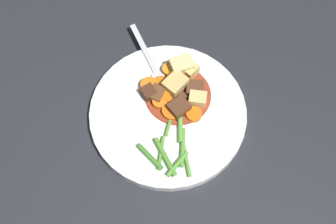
% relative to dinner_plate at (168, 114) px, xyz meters
% --- Properties ---
extents(ground_plane, '(3.00, 3.00, 0.00)m').
position_rel_dinner_plate_xyz_m(ground_plane, '(0.00, 0.00, -0.01)').
color(ground_plane, '#26282D').
extents(dinner_plate, '(0.28, 0.28, 0.02)m').
position_rel_dinner_plate_xyz_m(dinner_plate, '(0.00, 0.00, 0.00)').
color(dinner_plate, white).
rests_on(dinner_plate, ground_plane).
extents(stew_sauce, '(0.12, 0.12, 0.00)m').
position_rel_dinner_plate_xyz_m(stew_sauce, '(0.03, -0.01, 0.01)').
color(stew_sauce, '#93381E').
rests_on(stew_sauce, dinner_plate).
extents(carrot_slice_0, '(0.04, 0.04, 0.01)m').
position_rel_dinner_plate_xyz_m(carrot_slice_0, '(0.03, -0.00, 0.02)').
color(carrot_slice_0, orange).
rests_on(carrot_slice_0, dinner_plate).
extents(carrot_slice_1, '(0.04, 0.04, 0.01)m').
position_rel_dinner_plate_xyz_m(carrot_slice_1, '(0.05, 0.02, 0.01)').
color(carrot_slice_1, orange).
rests_on(carrot_slice_1, dinner_plate).
extents(carrot_slice_2, '(0.04, 0.04, 0.01)m').
position_rel_dinner_plate_xyz_m(carrot_slice_2, '(0.07, -0.00, 0.02)').
color(carrot_slice_2, orange).
rests_on(carrot_slice_2, dinner_plate).
extents(carrot_slice_3, '(0.04, 0.04, 0.01)m').
position_rel_dinner_plate_xyz_m(carrot_slice_3, '(0.04, 0.04, 0.02)').
color(carrot_slice_3, orange).
rests_on(carrot_slice_3, dinner_plate).
extents(carrot_slice_4, '(0.03, 0.03, 0.01)m').
position_rel_dinner_plate_xyz_m(carrot_slice_4, '(0.01, 0.02, 0.02)').
color(carrot_slice_4, orange).
rests_on(carrot_slice_4, dinner_plate).
extents(carrot_slice_5, '(0.03, 0.03, 0.01)m').
position_rel_dinner_plate_xyz_m(carrot_slice_5, '(0.00, -0.05, 0.01)').
color(carrot_slice_5, orange).
rests_on(carrot_slice_5, dinner_plate).
extents(carrot_slice_6, '(0.04, 0.04, 0.01)m').
position_rel_dinner_plate_xyz_m(carrot_slice_6, '(-0.00, -0.01, 0.01)').
color(carrot_slice_6, orange).
rests_on(carrot_slice_6, dinner_plate).
extents(carrot_slice_7, '(0.03, 0.03, 0.01)m').
position_rel_dinner_plate_xyz_m(carrot_slice_7, '(0.08, 0.01, 0.02)').
color(carrot_slice_7, orange).
rests_on(carrot_slice_7, dinner_plate).
extents(potato_chunk_0, '(0.05, 0.05, 0.03)m').
position_rel_dinner_plate_xyz_m(potato_chunk_0, '(0.08, -0.01, 0.02)').
color(potato_chunk_0, '#EAD68C').
rests_on(potato_chunk_0, dinner_plate).
extents(potato_chunk_1, '(0.05, 0.05, 0.03)m').
position_rel_dinner_plate_xyz_m(potato_chunk_1, '(0.05, -0.01, 0.02)').
color(potato_chunk_1, '#DBBC6B').
rests_on(potato_chunk_1, dinner_plate).
extents(potato_chunk_2, '(0.04, 0.04, 0.02)m').
position_rel_dinner_plate_xyz_m(potato_chunk_2, '(0.08, -0.03, 0.02)').
color(potato_chunk_2, '#DBBC6B').
rests_on(potato_chunk_2, dinner_plate).
extents(potato_chunk_3, '(0.02, 0.03, 0.02)m').
position_rel_dinner_plate_xyz_m(potato_chunk_3, '(0.03, -0.05, 0.02)').
color(potato_chunk_3, '#E5CC7A').
rests_on(potato_chunk_3, dinner_plate).
extents(meat_chunk_0, '(0.04, 0.04, 0.02)m').
position_rel_dinner_plate_xyz_m(meat_chunk_0, '(0.01, -0.02, 0.02)').
color(meat_chunk_0, '#56331E').
rests_on(meat_chunk_0, dinner_plate).
extents(meat_chunk_1, '(0.03, 0.03, 0.02)m').
position_rel_dinner_plate_xyz_m(meat_chunk_1, '(0.03, -0.01, 0.02)').
color(meat_chunk_1, '#4C2B19').
rests_on(meat_chunk_1, dinner_plate).
extents(meat_chunk_2, '(0.03, 0.03, 0.02)m').
position_rel_dinner_plate_xyz_m(meat_chunk_2, '(0.05, -0.04, 0.02)').
color(meat_chunk_2, '#56331E').
rests_on(meat_chunk_2, dinner_plate).
extents(meat_chunk_3, '(0.03, 0.03, 0.02)m').
position_rel_dinner_plate_xyz_m(meat_chunk_3, '(0.03, 0.04, 0.02)').
color(meat_chunk_3, '#4C2B19').
rests_on(meat_chunk_3, dinner_plate).
extents(meat_chunk_4, '(0.04, 0.03, 0.02)m').
position_rel_dinner_plate_xyz_m(meat_chunk_4, '(0.03, 0.02, 0.02)').
color(meat_chunk_4, brown).
rests_on(meat_chunk_4, dinner_plate).
extents(green_bean_0, '(0.05, 0.03, 0.01)m').
position_rel_dinner_plate_xyz_m(green_bean_0, '(-0.09, -0.03, 0.01)').
color(green_bean_0, '#599E38').
rests_on(green_bean_0, dinner_plate).
extents(green_bean_1, '(0.07, 0.02, 0.01)m').
position_rel_dinner_plate_xyz_m(green_bean_1, '(-0.02, -0.02, 0.01)').
color(green_bean_1, '#66AD42').
rests_on(green_bean_1, dinner_plate).
extents(green_bean_2, '(0.06, 0.01, 0.01)m').
position_rel_dinner_plate_xyz_m(green_bean_2, '(-0.08, -0.00, 0.01)').
color(green_bean_2, '#599E38').
rests_on(green_bean_2, dinner_plate).
extents(green_bean_3, '(0.04, 0.05, 0.01)m').
position_rel_dinner_plate_xyz_m(green_bean_3, '(-0.09, 0.02, 0.01)').
color(green_bean_3, '#4C8E33').
rests_on(green_bean_3, dinner_plate).
extents(green_bean_4, '(0.06, 0.01, 0.01)m').
position_rel_dinner_plate_xyz_m(green_bean_4, '(-0.02, -0.01, 0.01)').
color(green_bean_4, '#599E38').
rests_on(green_bean_4, dinner_plate).
extents(green_bean_5, '(0.06, 0.05, 0.01)m').
position_rel_dinner_plate_xyz_m(green_bean_5, '(-0.08, -0.01, 0.01)').
color(green_bean_5, '#599E38').
rests_on(green_bean_5, dinner_plate).
extents(green_bean_6, '(0.07, 0.03, 0.01)m').
position_rel_dinner_plate_xyz_m(green_bean_6, '(-0.08, -0.04, 0.01)').
color(green_bean_6, '#66AD42').
rests_on(green_bean_6, dinner_plate).
extents(green_bean_7, '(0.07, 0.01, 0.01)m').
position_rel_dinner_plate_xyz_m(green_bean_7, '(-0.06, -0.03, 0.01)').
color(green_bean_7, '#599E38').
rests_on(green_bean_7, dinner_plate).
extents(fork, '(0.16, 0.11, 0.00)m').
position_rel_dinner_plate_xyz_m(fork, '(0.09, 0.04, 0.01)').
color(fork, silver).
rests_on(fork, dinner_plate).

